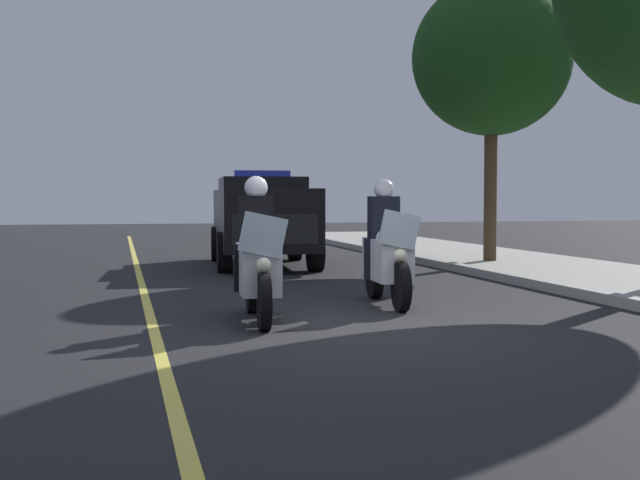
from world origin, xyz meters
TOP-DOWN VIEW (x-y plane):
  - ground_plane at (0.00, 0.00)m, footprint 80.00×80.00m
  - lane_stripe_center at (0.00, -2.23)m, footprint 48.00×0.12m
  - police_motorcycle_lead_left at (-0.90, -1.00)m, footprint 2.14×0.61m
  - police_motorcycle_lead_right at (-2.02, 0.96)m, footprint 2.14×0.61m
  - police_suv at (-8.99, 0.42)m, footprint 5.02×2.35m
  - tree_far_back at (-8.00, 5.25)m, footprint 3.43×3.43m

SIDE VIEW (x-z plane):
  - ground_plane at x=0.00m, z-range 0.00..0.00m
  - lane_stripe_center at x=0.00m, z-range 0.00..0.01m
  - police_motorcycle_lead_left at x=-0.90m, z-range -0.16..1.56m
  - police_motorcycle_lead_right at x=-2.02m, z-range -0.16..1.56m
  - police_suv at x=-8.99m, z-range 0.04..2.09m
  - tree_far_back at x=-8.00m, z-range 1.44..7.50m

